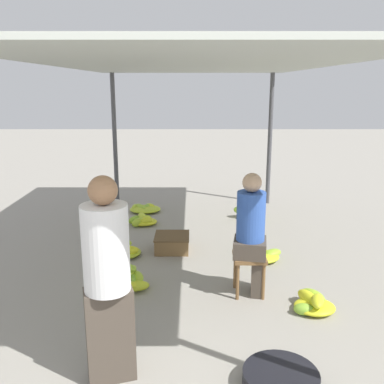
# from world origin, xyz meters

# --- Properties ---
(canopy_post_back_left) EXTENTS (0.08, 0.08, 2.43)m
(canopy_post_back_left) POSITION_xyz_m (-1.45, 5.84, 1.21)
(canopy_post_back_left) COLOR #4C4C51
(canopy_post_back_left) RESTS_ON ground
(canopy_post_back_right) EXTENTS (0.08, 0.08, 2.43)m
(canopy_post_back_right) POSITION_xyz_m (1.45, 5.84, 1.21)
(canopy_post_back_right) COLOR #4C4C51
(canopy_post_back_right) RESTS_ON ground
(canopy_tarp) EXTENTS (3.29, 5.94, 0.04)m
(canopy_tarp) POSITION_xyz_m (0.00, 3.07, 2.45)
(canopy_tarp) COLOR #9EA399
(canopy_tarp) RESTS_ON canopy_post_front_left
(vendor_foreground) EXTENTS (0.43, 0.43, 1.60)m
(vendor_foreground) POSITION_xyz_m (-0.63, 0.77, 0.83)
(vendor_foreground) COLOR #4C4238
(vendor_foreground) RESTS_ON ground
(stool) EXTENTS (0.34, 0.34, 0.44)m
(stool) POSITION_xyz_m (0.61, 2.15, 0.35)
(stool) COLOR brown
(stool) RESTS_ON ground
(vendor_seated) EXTENTS (0.39, 0.39, 1.34)m
(vendor_seated) POSITION_xyz_m (0.63, 2.15, 0.70)
(vendor_seated) COLOR #4C4238
(vendor_seated) RESTS_ON ground
(basin_black) EXTENTS (0.57, 0.57, 0.14)m
(basin_black) POSITION_xyz_m (0.66, 0.64, 0.07)
(basin_black) COLOR black
(basin_black) RESTS_ON ground
(banana_pile_left_0) EXTENTS (0.45, 0.45, 0.29)m
(banana_pile_left_0) POSITION_xyz_m (-0.69, 2.26, 0.10)
(banana_pile_left_0) COLOR #95C031
(banana_pile_left_0) RESTS_ON ground
(banana_pile_left_1) EXTENTS (0.53, 0.54, 0.25)m
(banana_pile_left_1) POSITION_xyz_m (-0.95, 3.20, 0.08)
(banana_pile_left_1) COLOR #7CB636
(banana_pile_left_1) RESTS_ON ground
(banana_pile_left_2) EXTENTS (0.49, 0.54, 0.16)m
(banana_pile_left_2) POSITION_xyz_m (-0.82, 4.51, 0.07)
(banana_pile_left_2) COLOR #8CBC33
(banana_pile_left_2) RESTS_ON ground
(banana_pile_left_3) EXTENTS (0.55, 0.48, 0.14)m
(banana_pile_left_3) POSITION_xyz_m (-0.86, 5.26, 0.06)
(banana_pile_left_3) COLOR #AFCA2D
(banana_pile_left_3) RESTS_ON ground
(banana_pile_right_0) EXTENTS (0.44, 0.49, 0.19)m
(banana_pile_right_0) POSITION_xyz_m (1.21, 1.79, 0.07)
(banana_pile_right_0) COLOR #85BA34
(banana_pile_right_0) RESTS_ON ground
(banana_pile_right_1) EXTENTS (0.46, 0.42, 0.34)m
(banana_pile_right_1) POSITION_xyz_m (0.94, 4.83, 0.13)
(banana_pile_right_1) COLOR #7FB735
(banana_pile_right_1) RESTS_ON ground
(banana_pile_right_2) EXTENTS (0.59, 0.58, 0.25)m
(banana_pile_right_2) POSITION_xyz_m (0.88, 3.11, 0.08)
(banana_pile_right_2) COLOR #94BF32
(banana_pile_right_2) RESTS_ON ground
(crate_near) EXTENTS (0.47, 0.47, 0.22)m
(crate_near) POSITION_xyz_m (-0.28, 3.40, 0.11)
(crate_near) COLOR brown
(crate_near) RESTS_ON ground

